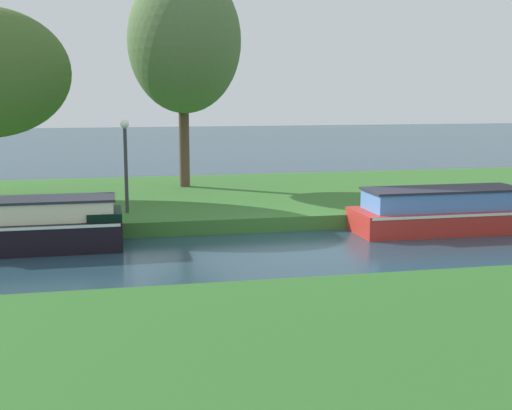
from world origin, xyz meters
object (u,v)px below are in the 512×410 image
object	(u,v)px
mooring_post_far	(24,211)
lamp_post	(126,154)
willow_tree_centre	(184,41)
red_barge	(457,212)
black_narrowboat	(30,227)

from	to	relation	value
mooring_post_far	lamp_post	bearing A→B (deg)	19.49
willow_tree_centre	lamp_post	world-z (taller)	willow_tree_centre
red_barge	mooring_post_far	world-z (taller)	red_barge
red_barge	black_narrowboat	xyz separation A→B (m)	(-11.20, 0.00, 0.04)
red_barge	lamp_post	distance (m)	9.29
red_barge	lamp_post	xyz separation A→B (m)	(-8.83, 2.44, 1.54)
lamp_post	mooring_post_far	size ratio (longest dim) A/B	4.10
lamp_post	mooring_post_far	world-z (taller)	lamp_post
black_narrowboat	mooring_post_far	world-z (taller)	black_narrowboat
black_narrowboat	lamp_post	distance (m)	3.72
red_barge	lamp_post	bearing A→B (deg)	164.55
red_barge	mooring_post_far	bearing A→B (deg)	172.58
red_barge	willow_tree_centre	bearing A→B (deg)	133.18
lamp_post	black_narrowboat	bearing A→B (deg)	-134.23
mooring_post_far	willow_tree_centre	bearing A→B (deg)	48.76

